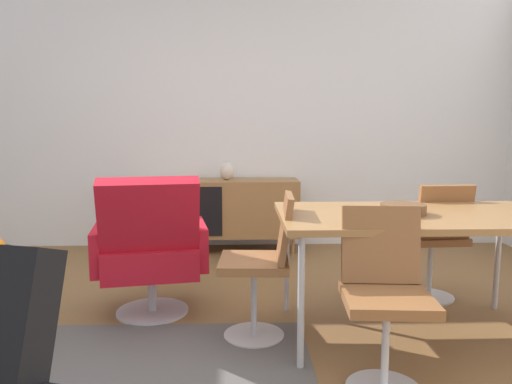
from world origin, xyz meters
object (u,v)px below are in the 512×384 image
(dining_chair_front_left, at_px, (384,291))
(lounge_chair_red, at_px, (151,247))
(vase_cobalt, at_px, (227,171))
(dining_chair_back_right, at_px, (435,237))
(dining_chair_near_window, at_px, (264,260))
(sideboard, at_px, (218,208))
(wooden_bowl_on_table, at_px, (403,209))
(dining_table, at_px, (416,220))

(dining_chair_front_left, relative_size, lounge_chair_red, 0.90)
(vase_cobalt, relative_size, dining_chair_back_right, 0.20)
(dining_chair_near_window, bearing_deg, sideboard, 100.37)
(sideboard, height_order, wooden_bowl_on_table, wooden_bowl_on_table)
(vase_cobalt, relative_size, dining_table, 0.11)
(dining_chair_back_right, relative_size, lounge_chair_red, 0.90)
(vase_cobalt, distance_m, dining_table, 2.33)
(dining_chair_front_left, xyz_separation_m, lounge_chair_red, (-1.27, 0.88, -0.00))
(sideboard, xyz_separation_m, dining_chair_front_left, (0.91, -2.58, 0.03))
(dining_table, height_order, dining_chair_near_window, dining_chair_near_window)
(dining_table, xyz_separation_m, lounge_chair_red, (-1.61, 0.33, -0.23))
(sideboard, distance_m, vase_cobalt, 0.38)
(dining_chair_back_right, bearing_deg, dining_chair_near_window, -155.66)
(vase_cobalt, bearing_deg, dining_chair_back_right, -43.93)
(sideboard, relative_size, wooden_bowl_on_table, 6.15)
(wooden_bowl_on_table, distance_m, dining_chair_back_right, 0.79)
(sideboard, bearing_deg, wooden_bowl_on_table, -60.23)
(dining_chair_near_window, bearing_deg, dining_chair_front_left, -45.63)
(dining_chair_near_window, relative_size, dining_chair_back_right, 1.00)
(wooden_bowl_on_table, height_order, dining_chair_back_right, dining_chair_back_right)
(vase_cobalt, height_order, dining_table, vase_cobalt)
(dining_table, distance_m, dining_chair_back_right, 0.70)
(dining_table, relative_size, dining_chair_back_right, 1.87)
(sideboard, bearing_deg, dining_chair_front_left, -70.48)
(vase_cobalt, bearing_deg, dining_chair_near_window, -82.29)
(dining_table, distance_m, dining_chair_front_left, 0.70)
(vase_cobalt, bearing_deg, wooden_bowl_on_table, -62.32)
(sideboard, relative_size, dining_chair_back_right, 1.87)
(sideboard, height_order, dining_chair_near_window, dining_chair_near_window)
(vase_cobalt, distance_m, dining_chair_front_left, 2.73)
(dining_chair_near_window, xyz_separation_m, dining_chair_front_left, (0.54, -0.56, 0.00))
(sideboard, xyz_separation_m, vase_cobalt, (0.10, 0.00, 0.36))
(vase_cobalt, relative_size, dining_chair_near_window, 0.20)
(sideboard, xyz_separation_m, dining_chair_near_window, (0.37, -2.02, 0.03))
(vase_cobalt, bearing_deg, lounge_chair_red, -104.87)
(dining_table, bearing_deg, lounge_chair_red, 168.58)
(vase_cobalt, relative_size, lounge_chair_red, 0.18)
(wooden_bowl_on_table, relative_size, dining_chair_front_left, 0.30)
(vase_cobalt, xyz_separation_m, dining_chair_near_window, (0.27, -2.02, -0.33))
(dining_table, xyz_separation_m, dining_chair_near_window, (-0.89, -0.00, -0.23))
(dining_chair_near_window, relative_size, lounge_chair_red, 0.90)
(dining_table, height_order, lounge_chair_red, lounge_chair_red)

